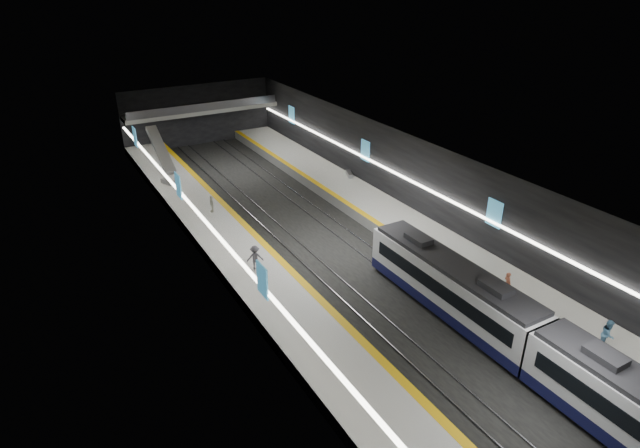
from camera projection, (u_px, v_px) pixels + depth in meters
ground at (333, 251)px, 45.61m from camera, size 70.00×70.00×0.00m
ceiling at (334, 162)px, 42.10m from camera, size 20.00×70.00×0.04m
wall_left at (217, 236)px, 39.40m from camera, size 0.04×70.00×8.00m
wall_right at (428, 186)px, 48.31m from camera, size 0.04×70.00×8.00m
wall_back at (198, 115)px, 71.18m from camera, size 20.00×0.04×8.00m
platform_left at (251, 268)px, 42.04m from camera, size 5.00×70.00×1.00m
tile_surface_left at (251, 263)px, 41.82m from camera, size 5.00×70.00×0.02m
tactile_strip_left at (276, 256)px, 42.80m from camera, size 0.60×70.00×0.02m
platform_right at (403, 227)px, 48.73m from camera, size 5.00×70.00×1.00m
tile_surface_right at (404, 222)px, 48.51m from camera, size 5.00×70.00×0.02m
tactile_strip_right at (384, 227)px, 47.52m from camera, size 0.60×70.00×0.02m
rails at (333, 251)px, 45.58m from camera, size 6.52×70.00×0.12m
train at (540, 346)px, 30.87m from camera, size 2.69×29.91×3.60m
ad_posters at (327, 199)px, 44.42m from camera, size 19.94×53.50×2.20m
cove_light_left at (220, 238)px, 39.57m from camera, size 0.25×68.60×0.12m
cove_light_right at (426, 188)px, 48.31m from camera, size 0.25×68.60×0.12m
mezzanine_bridge at (202, 110)px, 69.11m from camera, size 20.00×3.00×1.50m
escalator at (161, 150)px, 61.29m from camera, size 1.20×7.50×3.92m
bench_left_far at (168, 182)px, 56.65m from camera, size 1.22×1.98×0.47m
bench_right_far at (349, 174)px, 58.91m from camera, size 1.10×1.84×0.43m
passenger_right_a at (507, 284)px, 37.36m from camera, size 0.58×0.75×1.82m
passenger_right_b at (608, 335)px, 32.15m from camera, size 1.18×1.07×1.98m
passenger_left_a at (212, 204)px, 50.14m from camera, size 0.42×0.97×1.64m
passenger_left_b at (255, 258)px, 40.61m from camera, size 1.43×1.12×1.95m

